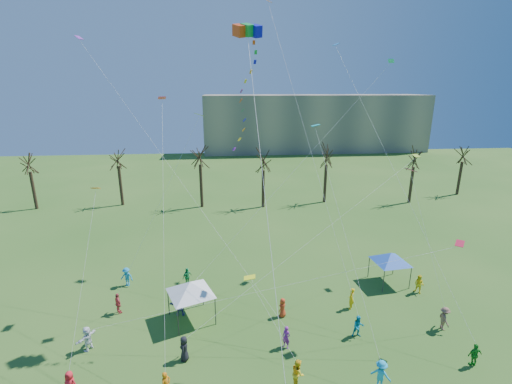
{
  "coord_description": "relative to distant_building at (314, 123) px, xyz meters",
  "views": [
    {
      "loc": [
        -3.34,
        -15.61,
        17.14
      ],
      "look_at": [
        -1.39,
        5.0,
        11.0
      ],
      "focal_mm": 25.0,
      "sensor_mm": 36.0,
      "label": 1
    }
  ],
  "objects": [
    {
      "name": "small_kites_aloft",
      "position": [
        -20.81,
        -70.63,
        5.83
      ],
      "size": [
        30.13,
        19.04,
        35.56
      ],
      "color": "#FF620D",
      "rests_on": "ground"
    },
    {
      "name": "canopy_tent_blue",
      "position": [
        -10.67,
        -70.11,
        -4.98
      ],
      "size": [
        3.94,
        3.94,
        2.97
      ],
      "color": "#3F3F44",
      "rests_on": "ground"
    },
    {
      "name": "bare_tree_row",
      "position": [
        -20.43,
        -46.33,
        -0.99
      ],
      "size": [
        70.6,
        8.21,
        9.97
      ],
      "color": "black",
      "rests_on": "ground"
    },
    {
      "name": "canopy_tent_white",
      "position": [
        -28.02,
        -73.83,
        -4.76
      ],
      "size": [
        4.01,
        4.01,
        3.24
      ],
      "color": "#3F3F44",
      "rests_on": "ground"
    },
    {
      "name": "festival_crowd",
      "position": [
        -23.34,
        -75.84,
        -6.63
      ],
      "size": [
        27.03,
        14.06,
        1.83
      ],
      "color": "red",
      "rests_on": "ground"
    },
    {
      "name": "distant_building",
      "position": [
        0.0,
        0.0,
        0.0
      ],
      "size": [
        60.0,
        14.0,
        15.0
      ],
      "primitive_type": "cube",
      "color": "gray",
      "rests_on": "ground"
    },
    {
      "name": "big_box_kite",
      "position": [
        -23.51,
        -73.63,
        8.88
      ],
      "size": [
        1.99,
        8.02,
        22.85
      ],
      "color": "#E0400F",
      "rests_on": "ground"
    }
  ]
}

